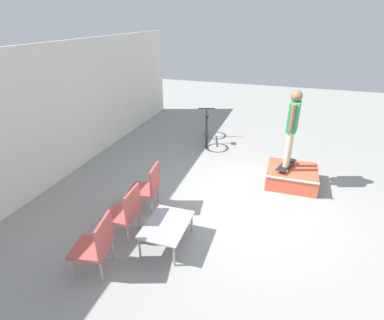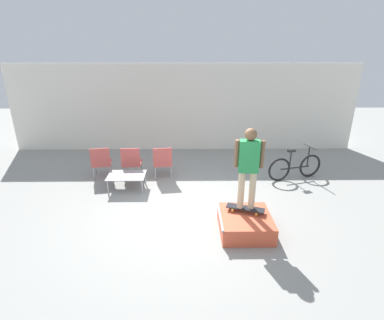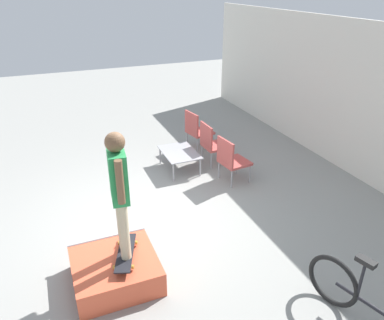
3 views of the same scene
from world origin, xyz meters
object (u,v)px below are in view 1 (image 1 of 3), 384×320
object	(u,v)px
patio_chair_left	(97,243)
patio_chair_right	(148,186)
skateboard_on_ramp	(286,165)
person_skater	(293,123)
skate_ramp_box	(292,176)
bicycle	(206,130)
patio_chair_center	(126,211)
coffee_table	(167,226)

from	to	relation	value
patio_chair_left	patio_chair_right	distance (m)	1.73
skateboard_on_ramp	person_skater	size ratio (longest dim) A/B	0.48
skate_ramp_box	person_skater	distance (m)	1.27
patio_chair_right	bicycle	bearing A→B (deg)	170.13
skate_ramp_box	patio_chair_left	bearing A→B (deg)	143.27
skate_ramp_box	skateboard_on_ramp	distance (m)	0.30
bicycle	skateboard_on_ramp	bearing A→B (deg)	-143.36
skateboard_on_ramp	patio_chair_left	bearing A→B (deg)	164.81
skateboard_on_ramp	bicycle	size ratio (longest dim) A/B	0.49
person_skater	patio_chair_right	xyz separation A→B (m)	(-1.89, 2.53, -0.93)
patio_chair_left	patio_chair_center	distance (m)	0.85
skate_ramp_box	skateboard_on_ramp	size ratio (longest dim) A/B	1.37
patio_chair_center	skateboard_on_ramp	bearing A→B (deg)	135.44
person_skater	bicycle	size ratio (longest dim) A/B	1.03
skateboard_on_ramp	bicycle	bearing A→B (deg)	72.21
person_skater	coffee_table	bearing A→B (deg)	153.56
skate_ramp_box	patio_chair_right	bearing A→B (deg)	124.89
skate_ramp_box	coffee_table	xyz separation A→B (m)	(-2.75, 1.94, 0.19)
skateboard_on_ramp	patio_chair_center	bearing A→B (deg)	157.35
person_skater	patio_chair_right	bearing A→B (deg)	133.11
patio_chair_left	bicycle	distance (m)	5.45
person_skater	patio_chair_center	world-z (taller)	person_skater
coffee_table	patio_chair_left	world-z (taller)	patio_chair_left
coffee_table	patio_chair_left	xyz separation A→B (m)	(-0.85, 0.75, 0.14)
skate_ramp_box	patio_chair_left	world-z (taller)	patio_chair_left
skate_ramp_box	patio_chair_left	distance (m)	4.50
skate_ramp_box	person_skater	xyz separation A→B (m)	(0.02, 0.15, 1.26)
skateboard_on_ramp	coffee_table	bearing A→B (deg)	167.01
skate_ramp_box	patio_chair_center	size ratio (longest dim) A/B	1.17
bicycle	patio_chair_center	bearing A→B (deg)	162.36
coffee_table	skateboard_on_ramp	bearing A→B (deg)	-32.79
coffee_table	patio_chair_right	size ratio (longest dim) A/B	1.04
person_skater	patio_chair_right	size ratio (longest dim) A/B	1.80
bicycle	coffee_table	bearing A→B (deg)	171.61
skate_ramp_box	patio_chair_right	distance (m)	3.29
bicycle	patio_chair_left	bearing A→B (deg)	162.63
coffee_table	patio_chair_right	bearing A→B (deg)	40.36
bicycle	patio_chair_right	bearing A→B (deg)	161.91
skateboard_on_ramp	patio_chair_center	world-z (taller)	patio_chair_center
skateboard_on_ramp	bicycle	distance (m)	3.00
skate_ramp_box	bicycle	size ratio (longest dim) A/B	0.67
coffee_table	patio_chair_left	size ratio (longest dim) A/B	1.04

